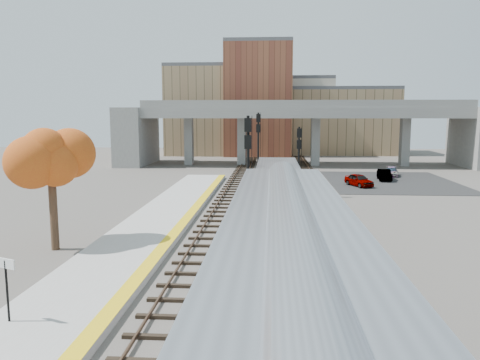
% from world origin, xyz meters
% --- Properties ---
extents(ground, '(160.00, 160.00, 0.00)m').
position_xyz_m(ground, '(0.00, 0.00, 0.00)').
color(ground, '#47423D').
rests_on(ground, ground).
extents(platform, '(4.50, 60.00, 0.35)m').
position_xyz_m(platform, '(-7.25, 0.00, 0.17)').
color(platform, '#9E9E99').
rests_on(platform, ground).
extents(yellow_strip, '(0.70, 60.00, 0.01)m').
position_xyz_m(yellow_strip, '(-5.35, 0.00, 0.35)').
color(yellow_strip, yellow).
rests_on(yellow_strip, platform).
extents(tracks, '(10.70, 95.00, 0.25)m').
position_xyz_m(tracks, '(0.93, 12.50, 0.08)').
color(tracks, black).
rests_on(tracks, ground).
extents(overpass, '(54.00, 12.00, 9.50)m').
position_xyz_m(overpass, '(4.92, 45.00, 5.81)').
color(overpass, slate).
rests_on(overpass, ground).
extents(buildings_far, '(43.00, 21.00, 20.60)m').
position_xyz_m(buildings_far, '(1.26, 66.57, 7.88)').
color(buildings_far, '#927954').
rests_on(buildings_far, ground).
extents(parking_lot, '(14.00, 18.00, 0.04)m').
position_xyz_m(parking_lot, '(14.00, 28.00, 0.02)').
color(parking_lot, black).
rests_on(parking_lot, ground).
extents(locomotive, '(3.02, 19.05, 4.10)m').
position_xyz_m(locomotive, '(1.00, 4.61, 2.28)').
color(locomotive, '#A8AAB2').
rests_on(locomotive, ground).
extents(signal_mast_near, '(0.60, 0.64, 7.45)m').
position_xyz_m(signal_mast_near, '(-1.10, 7.28, 3.77)').
color(signal_mast_near, '#9E9E99').
rests_on(signal_mast_near, ground).
extents(signal_mast_mid, '(0.60, 0.64, 6.43)m').
position_xyz_m(signal_mast_mid, '(3.00, 17.32, 3.07)').
color(signal_mast_mid, '#9E9E99').
rests_on(signal_mast_mid, ground).
extents(signal_mast_far, '(0.60, 0.64, 7.76)m').
position_xyz_m(signal_mast_far, '(-1.10, 31.62, 3.97)').
color(signal_mast_far, '#9E9E99').
rests_on(signal_mast_far, ground).
extents(station_sign, '(0.86, 0.38, 2.27)m').
position_xyz_m(station_sign, '(-8.57, -10.20, 1.98)').
color(station_sign, black).
rests_on(station_sign, platform).
extents(tree, '(3.60, 3.60, 6.97)m').
position_xyz_m(tree, '(-11.54, -0.42, 5.17)').
color(tree, '#382619').
rests_on(tree, ground).
extents(car_a, '(2.91, 4.10, 1.30)m').
position_xyz_m(car_a, '(9.74, 24.26, 0.69)').
color(car_a, '#99999E').
rests_on(car_a, parking_lot).
extents(car_b, '(1.72, 3.93, 1.26)m').
position_xyz_m(car_b, '(13.45, 28.91, 0.67)').
color(car_b, '#99999E').
rests_on(car_b, parking_lot).
extents(car_c, '(2.38, 4.00, 1.09)m').
position_xyz_m(car_c, '(15.14, 32.61, 0.58)').
color(car_c, '#99999E').
rests_on(car_c, parking_lot).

